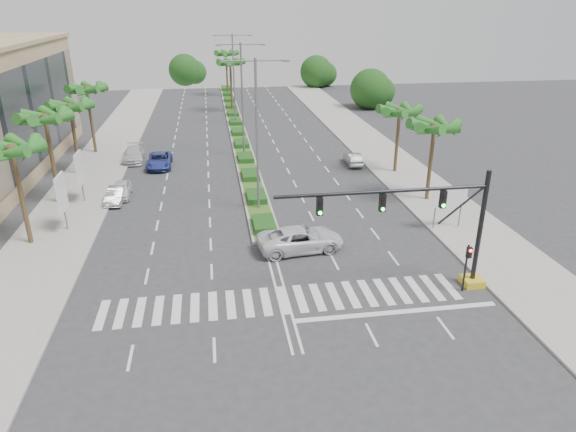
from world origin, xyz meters
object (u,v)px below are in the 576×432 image
car_parked_a (121,190)px  car_parked_d (134,154)px  car_crossing (301,239)px  car_parked_b (116,195)px  car_parked_c (159,160)px  car_right (353,159)px

car_parked_a → car_parked_d: 11.20m
car_parked_d → car_crossing: bearing=-61.6°
car_parked_a → car_parked_b: (-0.27, -1.22, -0.03)m
car_parked_b → car_parked_c: 10.14m
car_crossing → car_right: 20.95m
car_parked_b → car_right: car_right is taller
car_parked_b → car_parked_a: bearing=79.1°
car_parked_c → car_right: 20.07m
car_parked_a → car_right: bearing=14.0°
car_parked_b → car_crossing: bearing=-37.8°
car_parked_a → car_right: (22.57, 6.31, -0.02)m
car_parked_d → car_crossing: size_ratio=0.86×
car_parked_a → car_parked_b: car_parked_a is taller
car_parked_c → car_parked_a: bearing=-107.3°
car_parked_a → car_crossing: bearing=-44.4°
car_parked_a → car_parked_b: size_ratio=1.01×
car_parked_d → car_right: car_parked_d is taller
car_parked_a → car_parked_c: car_parked_c is taller
car_parked_d → car_parked_b: bearing=-91.8°
car_parked_a → car_parked_c: size_ratio=0.75×
car_parked_d → car_crossing: (13.91, -23.84, 0.08)m
car_right → car_parked_c: bearing=-3.5°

